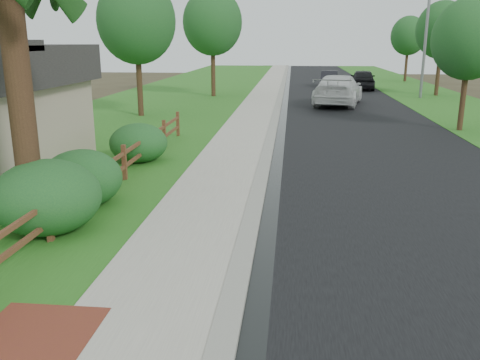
# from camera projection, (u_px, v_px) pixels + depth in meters

# --- Properties ---
(ground) EXTENTS (120.00, 120.00, 0.00)m
(ground) POSITION_uv_depth(u_px,v_px,m) (200.00, 326.00, 7.40)
(ground) COLOR #3A3220
(road) EXTENTS (8.00, 90.00, 0.02)m
(road) POSITION_uv_depth(u_px,v_px,m) (334.00, 93.00, 40.53)
(road) COLOR black
(road) RESTS_ON ground
(curb) EXTENTS (0.40, 90.00, 0.12)m
(curb) POSITION_uv_depth(u_px,v_px,m) (281.00, 92.00, 40.92)
(curb) COLOR gray
(curb) RESTS_ON ground
(wet_gutter) EXTENTS (0.50, 90.00, 0.00)m
(wet_gutter) POSITION_uv_depth(u_px,v_px,m) (286.00, 92.00, 40.90)
(wet_gutter) COLOR black
(wet_gutter) RESTS_ON road
(sidewalk) EXTENTS (2.20, 90.00, 0.10)m
(sidewalk) POSITION_uv_depth(u_px,v_px,m) (265.00, 92.00, 41.05)
(sidewalk) COLOR #A29A8D
(sidewalk) RESTS_ON ground
(grass_strip) EXTENTS (1.60, 90.00, 0.06)m
(grass_strip) POSITION_uv_depth(u_px,v_px,m) (242.00, 92.00, 41.24)
(grass_strip) COLOR #285F1B
(grass_strip) RESTS_ON ground
(lawn_near) EXTENTS (9.00, 90.00, 0.04)m
(lawn_near) POSITION_uv_depth(u_px,v_px,m) (179.00, 91.00, 41.75)
(lawn_near) COLOR #285F1B
(lawn_near) RESTS_ON ground
(verge_far) EXTENTS (6.00, 90.00, 0.04)m
(verge_far) POSITION_uv_depth(u_px,v_px,m) (423.00, 94.00, 39.85)
(verge_far) COLOR #285F1B
(verge_far) RESTS_ON ground
(brick_patch) EXTENTS (1.60, 2.40, 0.11)m
(brick_patch) POSITION_uv_depth(u_px,v_px,m) (21.00, 355.00, 6.64)
(brick_patch) COLOR brown
(brick_patch) RESTS_ON ground
(ranch_fence) EXTENTS (0.12, 16.92, 1.10)m
(ranch_fence) POSITION_uv_depth(u_px,v_px,m) (110.00, 171.00, 13.72)
(ranch_fence) COLOR #4F2D1A
(ranch_fence) RESTS_ON ground
(white_suv) EXTENTS (3.95, 7.00, 1.91)m
(white_suv) POSITION_uv_depth(u_px,v_px,m) (338.00, 90.00, 32.58)
(white_suv) COLOR silver
(white_suv) RESTS_ON road
(dark_car_mid) EXTENTS (2.51, 5.15, 1.69)m
(dark_car_mid) POSITION_uv_depth(u_px,v_px,m) (363.00, 79.00, 43.05)
(dark_car_mid) COLOR black
(dark_car_mid) RESTS_ON road
(dark_car_far) EXTENTS (1.82, 4.29, 1.38)m
(dark_car_far) POSITION_uv_depth(u_px,v_px,m) (329.00, 79.00, 45.85)
(dark_car_far) COLOR black
(dark_car_far) RESTS_ON road
(streetlight) EXTENTS (2.22, 1.05, 10.08)m
(streetlight) POSITION_uv_depth(u_px,v_px,m) (425.00, 15.00, 35.05)
(streetlight) COLOR gray
(streetlight) RESTS_ON ground
(boulder) EXTENTS (1.05, 0.86, 0.64)m
(boulder) POSITION_uv_depth(u_px,v_px,m) (98.00, 183.00, 13.66)
(boulder) COLOR brown
(boulder) RESTS_ON ground
(shrub_b) EXTENTS (2.79, 2.79, 1.60)m
(shrub_b) POSITION_uv_depth(u_px,v_px,m) (47.00, 197.00, 10.82)
(shrub_b) COLOR #1A4A23
(shrub_b) RESTS_ON ground
(shrub_c) EXTENTS (2.40, 2.40, 1.43)m
(shrub_c) POSITION_uv_depth(u_px,v_px,m) (82.00, 178.00, 12.61)
(shrub_c) COLOR #1A4A23
(shrub_c) RESTS_ON ground
(shrub_d) EXTENTS (2.58, 2.58, 1.33)m
(shrub_d) POSITION_uv_depth(u_px,v_px,m) (138.00, 143.00, 17.23)
(shrub_d) COLOR #1A4A23
(shrub_d) RESTS_ON ground
(tree_near_left) EXTENTS (4.13, 4.13, 7.32)m
(tree_near_left) POSITION_uv_depth(u_px,v_px,m) (136.00, 21.00, 26.66)
(tree_near_left) COLOR #321F14
(tree_near_left) RESTS_ON ground
(tree_near_right) EXTENTS (3.28, 3.28, 5.91)m
(tree_near_right) POSITION_uv_depth(u_px,v_px,m) (470.00, 39.00, 22.38)
(tree_near_right) COLOR #321F14
(tree_near_right) RESTS_ON ground
(tree_mid_left) EXTENTS (4.28, 4.28, 7.66)m
(tree_mid_left) POSITION_uv_depth(u_px,v_px,m) (213.00, 23.00, 36.50)
(tree_mid_left) COLOR #321F14
(tree_mid_left) RESTS_ON ground
(tree_mid_right) EXTENTS (3.79, 3.79, 6.87)m
(tree_mid_right) POSITION_uv_depth(u_px,v_px,m) (442.00, 30.00, 37.03)
(tree_mid_right) COLOR #321F14
(tree_mid_right) RESTS_ON ground
(tree_far_right) EXTENTS (3.49, 3.49, 6.43)m
(tree_far_right) POSITION_uv_depth(u_px,v_px,m) (409.00, 36.00, 50.43)
(tree_far_right) COLOR #321F14
(tree_far_right) RESTS_ON ground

